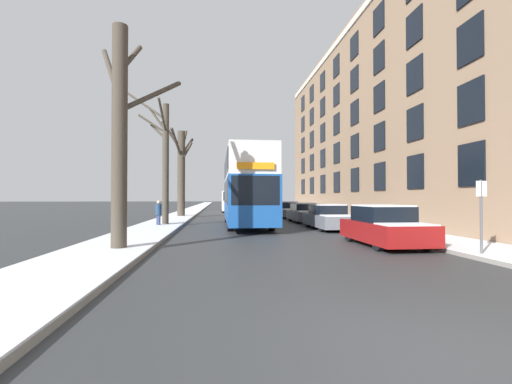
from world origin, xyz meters
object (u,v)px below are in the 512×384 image
object	(u,v)px
parked_car_1	(328,218)
oncoming_van	(230,201)
parked_car_0	(384,227)
bare_tree_left_2	(181,169)
double_decker_bus	(246,185)
bare_tree_left_0	(121,131)
street_sign_post	(481,213)
parked_car_3	(288,210)
bare_tree_left_1	(164,157)
parked_car_2	(304,213)
pedestrian_left_sidewalk	(158,213)

from	to	relation	value
parked_car_1	oncoming_van	distance (m)	23.46
parked_car_0	oncoming_van	size ratio (longest dim) A/B	0.71
bare_tree_left_2	double_decker_bus	world-z (taller)	bare_tree_left_2
double_decker_bus	parked_car_1	xyz separation A→B (m)	(4.32, -2.72, -1.86)
bare_tree_left_0	bare_tree_left_2	bearing A→B (deg)	90.41
oncoming_van	street_sign_post	size ratio (longest dim) A/B	2.54
parked_car_3	bare_tree_left_1	bearing A→B (deg)	-139.62
parked_car_1	street_sign_post	xyz separation A→B (m)	(1.39, -9.41, 0.66)
parked_car_2	street_sign_post	distance (m)	14.87
double_decker_bus	parked_car_3	bearing A→B (deg)	62.07
pedestrian_left_sidewalk	bare_tree_left_1	bearing A→B (deg)	-49.42
bare_tree_left_1	double_decker_bus	world-z (taller)	bare_tree_left_1
bare_tree_left_0	parked_car_3	bearing A→B (deg)	62.89
bare_tree_left_1	bare_tree_left_0	bearing A→B (deg)	-88.88
bare_tree_left_1	bare_tree_left_2	size ratio (longest dim) A/B	1.02
bare_tree_left_0	parked_car_3	world-z (taller)	bare_tree_left_0
oncoming_van	pedestrian_left_sidewalk	xyz separation A→B (m)	(-4.87, -20.89, -0.48)
double_decker_bus	parked_car_1	distance (m)	5.43
pedestrian_left_sidewalk	oncoming_van	bearing A→B (deg)	-51.18
parked_car_3	double_decker_bus	bearing A→B (deg)	-117.93
parked_car_1	street_sign_post	bearing A→B (deg)	-81.59
bare_tree_left_0	parked_car_1	size ratio (longest dim) A/B	1.61
bare_tree_left_2	street_sign_post	distance (m)	24.19
bare_tree_left_2	parked_car_2	distance (m)	12.02
bare_tree_left_0	parked_car_2	distance (m)	15.73
parked_car_1	bare_tree_left_0	bearing A→B (deg)	-142.56
double_decker_bus	oncoming_van	bearing A→B (deg)	90.90
double_decker_bus	street_sign_post	size ratio (longest dim) A/B	4.82
oncoming_van	parked_car_0	bearing A→B (deg)	-81.04
bare_tree_left_0	parked_car_0	xyz separation A→B (m)	(9.15, 0.57, -3.19)
parked_car_1	oncoming_van	xyz separation A→B (m)	(-4.64, 22.99, 0.70)
parked_car_3	street_sign_post	xyz separation A→B (m)	(1.39, -20.28, 0.65)
bare_tree_left_1	street_sign_post	size ratio (longest dim) A/B	3.76
parked_car_1	parked_car_3	bearing A→B (deg)	90.00
street_sign_post	parked_car_1	bearing A→B (deg)	98.41
parked_car_2	oncoming_van	xyz separation A→B (m)	(-4.64, 17.61, 0.71)
parked_car_2	street_sign_post	bearing A→B (deg)	-84.63
double_decker_bus	parked_car_3	xyz separation A→B (m)	(4.32, 8.15, -1.85)
bare_tree_left_0	bare_tree_left_1	distance (m)	9.93
double_decker_bus	parked_car_1	size ratio (longest dim) A/B	2.41
oncoming_van	parked_car_1	bearing A→B (deg)	-78.59
bare_tree_left_0	pedestrian_left_sidewalk	xyz separation A→B (m)	(-0.36, 9.10, -3.00)
oncoming_van	parked_car_3	bearing A→B (deg)	-69.06
double_decker_bus	parked_car_1	world-z (taller)	double_decker_bus
street_sign_post	bare_tree_left_2	bearing A→B (deg)	116.39
bare_tree_left_0	parked_car_2	world-z (taller)	bare_tree_left_0
parked_car_0	street_sign_post	xyz separation A→B (m)	(1.39, -2.98, 0.62)
bare_tree_left_0	parked_car_0	distance (m)	9.70
bare_tree_left_0	double_decker_bus	distance (m)	10.93
parked_car_0	street_sign_post	distance (m)	3.35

